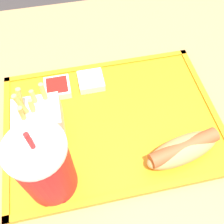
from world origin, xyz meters
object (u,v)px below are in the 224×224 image
at_px(hot_dog_far, 183,149).
at_px(fries_carton, 38,116).
at_px(sauce_cup_mayo, 91,81).
at_px(sauce_cup_ketchup, 58,87).
at_px(soda_cup, 45,167).

relative_size(hot_dog_far, fries_carton, 1.36).
bearing_deg(sauce_cup_mayo, sauce_cup_ketchup, 2.80).
xyz_separation_m(soda_cup, sauce_cup_mayo, (-0.10, -0.21, -0.06)).
bearing_deg(sauce_cup_ketchup, hot_dog_far, 135.97).
distance_m(fries_carton, sauce_cup_ketchup, 0.09).
distance_m(hot_dog_far, sauce_cup_mayo, 0.24).
bearing_deg(hot_dog_far, fries_carton, -25.81).
relative_size(soda_cup, hot_dog_far, 1.18).
bearing_deg(hot_dog_far, soda_cup, 0.64).
relative_size(hot_dog_far, sauce_cup_ketchup, 2.77).
xyz_separation_m(sauce_cup_mayo, sauce_cup_ketchup, (0.07, 0.00, 0.00)).
xyz_separation_m(fries_carton, sauce_cup_mayo, (-0.11, -0.08, -0.02)).
distance_m(soda_cup, fries_carton, 0.13).
height_order(soda_cup, fries_carton, soda_cup).
height_order(soda_cup, hot_dog_far, soda_cup).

